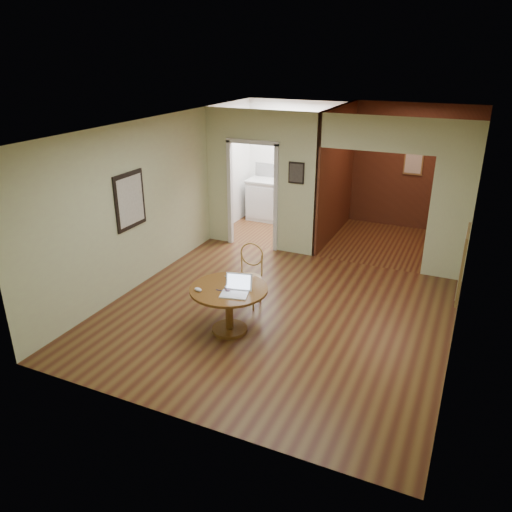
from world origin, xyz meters
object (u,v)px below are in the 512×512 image
at_px(dining_table, 229,299).
at_px(open_laptop, 236,289).
at_px(chair, 250,271).
at_px(closed_laptop, 236,279).

bearing_deg(dining_table, open_laptop, -30.47).
xyz_separation_m(chair, closed_laptop, (0.08, -0.62, 0.14)).
distance_m(chair, closed_laptop, 0.65).
height_order(chair, open_laptop, chair).
height_order(dining_table, open_laptop, open_laptop).
distance_m(open_laptop, closed_laptop, 0.41).
bearing_deg(open_laptop, dining_table, 135.65).
xyz_separation_m(dining_table, chair, (-0.10, 0.88, 0.05)).
bearing_deg(chair, open_laptop, -77.55).
relative_size(dining_table, closed_laptop, 3.03).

